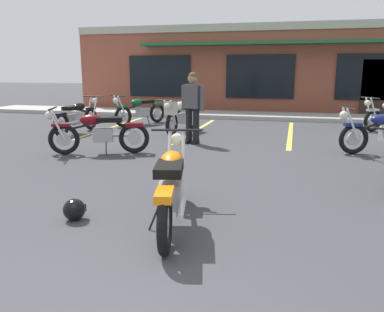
{
  "coord_description": "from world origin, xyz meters",
  "views": [
    {
      "loc": [
        1.4,
        -1.77,
        1.74
      ],
      "look_at": [
        0.04,
        3.5,
        0.55
      ],
      "focal_mm": 37.23,
      "sensor_mm": 36.0,
      "label": 1
    }
  ],
  "objects_px": {
    "motorcycle_cream_vintage": "(77,117)",
    "helmet_on_pavement": "(74,210)",
    "motorcycle_red_sportbike": "(181,114)",
    "motorcycle_silver_naked": "(140,110)",
    "person_by_back_row": "(193,104)",
    "motorcycle_foreground_classic": "(171,186)",
    "motorcycle_orange_scrambler": "(98,132)"
  },
  "relations": [
    {
      "from": "motorcycle_cream_vintage",
      "to": "person_by_back_row",
      "type": "bearing_deg",
      "value": -11.57
    },
    {
      "from": "motorcycle_red_sportbike",
      "to": "motorcycle_silver_naked",
      "type": "xyz_separation_m",
      "value": [
        -1.74,
        1.35,
        -0.07
      ]
    },
    {
      "from": "motorcycle_red_sportbike",
      "to": "person_by_back_row",
      "type": "bearing_deg",
      "value": -63.87
    },
    {
      "from": "motorcycle_foreground_classic",
      "to": "helmet_on_pavement",
      "type": "xyz_separation_m",
      "value": [
        -1.15,
        -0.16,
        -0.33
      ]
    },
    {
      "from": "motorcycle_red_sportbike",
      "to": "motorcycle_silver_naked",
      "type": "relative_size",
      "value": 1.09
    },
    {
      "from": "motorcycle_red_sportbike",
      "to": "motorcycle_orange_scrambler",
      "type": "distance_m",
      "value": 3.21
    },
    {
      "from": "motorcycle_foreground_classic",
      "to": "motorcycle_orange_scrambler",
      "type": "xyz_separation_m",
      "value": [
        -2.65,
        3.34,
        0.0
      ]
    },
    {
      "from": "motorcycle_red_sportbike",
      "to": "person_by_back_row",
      "type": "xyz_separation_m",
      "value": [
        0.7,
        -1.42,
        0.42
      ]
    },
    {
      "from": "person_by_back_row",
      "to": "motorcycle_foreground_classic",
      "type": "bearing_deg",
      "value": -78.31
    },
    {
      "from": "motorcycle_silver_naked",
      "to": "motorcycle_cream_vintage",
      "type": "height_order",
      "value": "same"
    },
    {
      "from": "motorcycle_orange_scrambler",
      "to": "motorcycle_cream_vintage",
      "type": "distance_m",
      "value": 3.01
    },
    {
      "from": "motorcycle_foreground_classic",
      "to": "motorcycle_orange_scrambler",
      "type": "distance_m",
      "value": 4.26
    },
    {
      "from": "motorcycle_silver_naked",
      "to": "motorcycle_foreground_classic",
      "type": "bearing_deg",
      "value": -65.96
    },
    {
      "from": "motorcycle_red_sportbike",
      "to": "motorcycle_orange_scrambler",
      "type": "relative_size",
      "value": 1.04
    },
    {
      "from": "motorcycle_silver_naked",
      "to": "helmet_on_pavement",
      "type": "height_order",
      "value": "motorcycle_silver_naked"
    },
    {
      "from": "motorcycle_cream_vintage",
      "to": "helmet_on_pavement",
      "type": "bearing_deg",
      "value": -60.23
    },
    {
      "from": "motorcycle_red_sportbike",
      "to": "motorcycle_cream_vintage",
      "type": "bearing_deg",
      "value": -165.63
    },
    {
      "from": "motorcycle_orange_scrambler",
      "to": "person_by_back_row",
      "type": "xyz_separation_m",
      "value": [
        1.61,
        1.65,
        0.49
      ]
    },
    {
      "from": "motorcycle_foreground_classic",
      "to": "motorcycle_cream_vintage",
      "type": "distance_m",
      "value": 7.27
    },
    {
      "from": "motorcycle_red_sportbike",
      "to": "helmet_on_pavement",
      "type": "distance_m",
      "value": 6.61
    },
    {
      "from": "motorcycle_orange_scrambler",
      "to": "helmet_on_pavement",
      "type": "bearing_deg",
      "value": -66.84
    },
    {
      "from": "motorcycle_silver_naked",
      "to": "motorcycle_orange_scrambler",
      "type": "distance_m",
      "value": 4.5
    },
    {
      "from": "motorcycle_foreground_classic",
      "to": "person_by_back_row",
      "type": "distance_m",
      "value": 5.13
    },
    {
      "from": "person_by_back_row",
      "to": "motorcycle_silver_naked",
      "type": "bearing_deg",
      "value": 131.27
    },
    {
      "from": "motorcycle_silver_naked",
      "to": "person_by_back_row",
      "type": "height_order",
      "value": "person_by_back_row"
    },
    {
      "from": "motorcycle_orange_scrambler",
      "to": "motorcycle_cream_vintage",
      "type": "xyz_separation_m",
      "value": [
        -1.86,
        2.36,
        0.0
      ]
    },
    {
      "from": "motorcycle_red_sportbike",
      "to": "motorcycle_cream_vintage",
      "type": "distance_m",
      "value": 2.86
    },
    {
      "from": "motorcycle_silver_naked",
      "to": "helmet_on_pavement",
      "type": "relative_size",
      "value": 7.44
    },
    {
      "from": "motorcycle_foreground_classic",
      "to": "motorcycle_cream_vintage",
      "type": "height_order",
      "value": "same"
    },
    {
      "from": "motorcycle_orange_scrambler",
      "to": "motorcycle_foreground_classic",
      "type": "bearing_deg",
      "value": -51.64
    },
    {
      "from": "helmet_on_pavement",
      "to": "person_by_back_row",
      "type": "bearing_deg",
      "value": 88.73
    },
    {
      "from": "motorcycle_silver_naked",
      "to": "person_by_back_row",
      "type": "relative_size",
      "value": 1.16
    }
  ]
}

